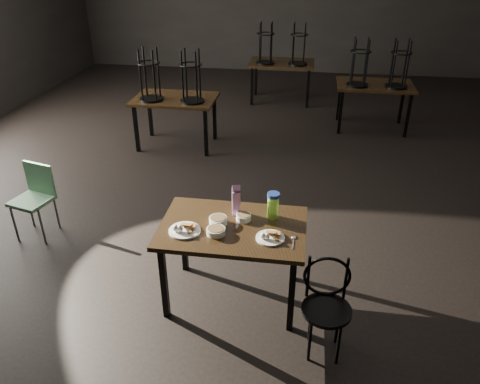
% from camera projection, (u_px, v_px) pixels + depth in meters
% --- Properties ---
extents(main_table, '(1.20, 0.80, 0.75)m').
position_uv_depth(main_table, '(233.00, 234.00, 3.87)').
color(main_table, black).
rests_on(main_table, ground).
extents(plate_left, '(0.26, 0.26, 0.08)m').
position_uv_depth(plate_left, '(184.00, 229.00, 3.75)').
color(plate_left, white).
rests_on(plate_left, main_table).
extents(plate_right, '(0.23, 0.23, 0.07)m').
position_uv_depth(plate_right, '(270.00, 237.00, 3.66)').
color(plate_right, white).
rests_on(plate_right, main_table).
extents(bowl_near, '(0.15, 0.15, 0.06)m').
position_uv_depth(bowl_near, '(218.00, 220.00, 3.85)').
color(bowl_near, white).
rests_on(bowl_near, main_table).
extents(bowl_far, '(0.13, 0.13, 0.05)m').
position_uv_depth(bowl_far, '(244.00, 217.00, 3.91)').
color(bowl_far, white).
rests_on(bowl_far, main_table).
extents(bowl_big, '(0.15, 0.15, 0.05)m').
position_uv_depth(bowl_big, '(216.00, 231.00, 3.72)').
color(bowl_big, white).
rests_on(bowl_big, main_table).
extents(juice_carton, '(0.08, 0.08, 0.28)m').
position_uv_depth(juice_carton, '(236.00, 201.00, 3.94)').
color(juice_carton, '#8E1979').
rests_on(juice_carton, main_table).
extents(water_bottle, '(0.13, 0.13, 0.23)m').
position_uv_depth(water_bottle, '(273.00, 205.00, 3.89)').
color(water_bottle, '#9AE643').
rests_on(water_bottle, main_table).
extents(spoon, '(0.04, 0.20, 0.01)m').
position_uv_depth(spoon, '(294.00, 238.00, 3.67)').
color(spoon, silver).
rests_on(spoon, main_table).
extents(bentwood_chair, '(0.38, 0.37, 0.79)m').
position_uv_depth(bentwood_chair, '(326.00, 300.00, 3.48)').
color(bentwood_chair, black).
rests_on(bentwood_chair, ground).
extents(school_chair, '(0.44, 0.44, 0.78)m').
position_uv_depth(school_chair, '(35.00, 194.00, 4.89)').
color(school_chair, '#6AA577').
rests_on(school_chair, ground).
extents(bg_table_left, '(1.20, 0.80, 1.48)m').
position_uv_depth(bg_table_left, '(174.00, 98.00, 6.81)').
color(bg_table_left, black).
rests_on(bg_table_left, ground).
extents(bg_table_right, '(1.20, 0.80, 1.48)m').
position_uv_depth(bg_table_right, '(376.00, 84.00, 7.44)').
color(bg_table_right, black).
rests_on(bg_table_right, ground).
extents(bg_table_far, '(1.20, 0.80, 1.48)m').
position_uv_depth(bg_table_far, '(282.00, 62.00, 8.72)').
color(bg_table_far, black).
rests_on(bg_table_far, ground).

